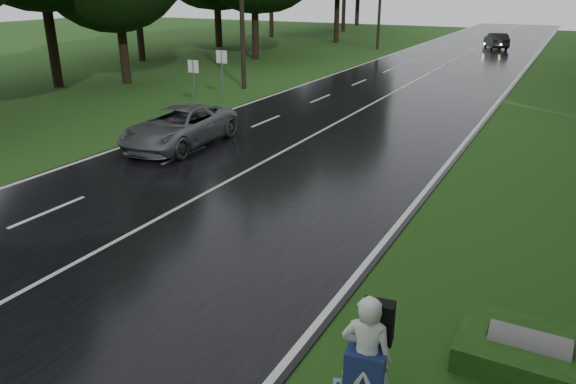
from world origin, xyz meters
name	(u,v)px	position (x,y,z in m)	size (l,w,h in m)	color
ground	(66,270)	(0.00, 0.00, 0.00)	(160.00, 160.00, 0.00)	#214815
road	(372,104)	(0.00, 20.00, 0.02)	(12.00, 140.00, 0.04)	black
lane_center	(372,104)	(0.00, 20.00, 0.04)	(0.12, 140.00, 0.01)	silver
grey_car	(179,127)	(-3.95, 9.00, 0.79)	(2.48, 5.37, 1.49)	#4F5355
far_car	(496,41)	(1.77, 51.08, 0.79)	(1.58, 4.54, 1.50)	black
hitchhiker	(366,361)	(7.33, -0.95, 0.93)	(0.79, 0.73, 2.00)	silver
culvert	(525,364)	(9.32, 1.35, 0.00)	(0.63, 0.63, 1.26)	slate
utility_pole_mid	(244,89)	(-8.50, 20.83, 0.00)	(1.80, 0.28, 10.55)	black
utility_pole_far	(377,49)	(-8.50, 45.38, 0.00)	(1.80, 0.28, 9.08)	black
road_sign_a	(196,112)	(-7.20, 14.28, 0.00)	(0.60, 0.10, 2.52)	white
road_sign_b	(224,103)	(-7.20, 16.70, 0.00)	(0.66, 0.10, 2.74)	white
tree_left_d	(127,83)	(-16.23, 18.97, 0.00)	(8.35, 8.35, 13.04)	black
tree_left_e	(256,59)	(-15.16, 33.27, 0.00)	(9.44, 9.44, 14.75)	black
tree_left_f	(336,43)	(-14.69, 49.52, 0.00)	(11.59, 11.59, 18.11)	black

